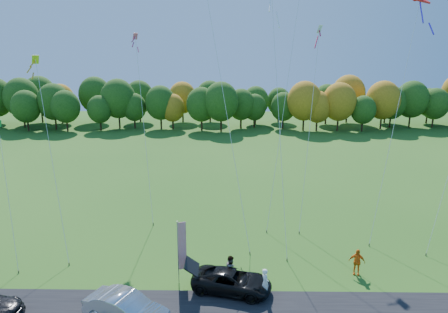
{
  "coord_description": "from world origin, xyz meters",
  "views": [
    {
      "loc": [
        0.45,
        -23.35,
        14.59
      ],
      "look_at": [
        0.0,
        6.0,
        7.0
      ],
      "focal_mm": 32.0,
      "sensor_mm": 36.0,
      "label": 1
    }
  ],
  "objects_px": {
    "feather_flag": "(181,245)",
    "person_east": "(357,262)",
    "silver_sedan": "(126,309)",
    "black_suv": "(232,281)"
  },
  "relations": [
    {
      "from": "silver_sedan",
      "to": "person_east",
      "type": "relative_size",
      "value": 2.71
    },
    {
      "from": "person_east",
      "to": "feather_flag",
      "type": "xyz_separation_m",
      "value": [
        -11.73,
        -1.22,
        1.76
      ]
    },
    {
      "from": "silver_sedan",
      "to": "black_suv",
      "type": "bearing_deg",
      "value": -37.98
    },
    {
      "from": "black_suv",
      "to": "feather_flag",
      "type": "height_order",
      "value": "feather_flag"
    },
    {
      "from": "black_suv",
      "to": "feather_flag",
      "type": "distance_m",
      "value": 3.92
    },
    {
      "from": "feather_flag",
      "to": "person_east",
      "type": "bearing_deg",
      "value": 5.94
    },
    {
      "from": "black_suv",
      "to": "feather_flag",
      "type": "relative_size",
      "value": 1.15
    },
    {
      "from": "silver_sedan",
      "to": "person_east",
      "type": "distance_m",
      "value": 15.29
    },
    {
      "from": "black_suv",
      "to": "silver_sedan",
      "type": "height_order",
      "value": "silver_sedan"
    },
    {
      "from": "black_suv",
      "to": "person_east",
      "type": "height_order",
      "value": "person_east"
    }
  ]
}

